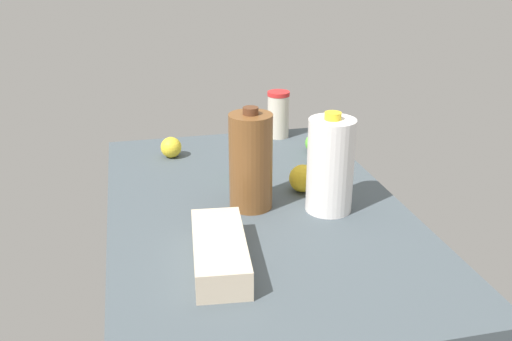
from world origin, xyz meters
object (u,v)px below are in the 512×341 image
Objects in this scene: tumbler_cup at (278,114)px; lemon_by_jug at (303,178)px; lime_beside_bowl at (240,169)px; lime_far_back at (319,153)px; chocolate_milk_jug at (251,161)px; lime_near_front at (315,143)px; lemon_loose at (171,147)px; milk_jug at (330,165)px; egg_carton at (220,251)px.

tumbler_cup is 2.12× the size of lemon_by_jug.
lime_beside_bowl is 0.91× the size of lime_far_back.
chocolate_milk_jug is 4.20× the size of lime_near_front.
chocolate_milk_jug is 4.30× the size of lime_far_back.
tumbler_cup is 57.04cm from chocolate_milk_jug.
tumbler_cup is 0.61× the size of chocolate_milk_jug.
lime_near_front reaches higher than lime_far_back.
lime_near_front is (-18.24, -7.48, -4.96)cm from tumbler_cup.
lemon_loose is at bearing 39.33° from lime_beside_bowl.
milk_jug is 4.08× the size of lime_near_front.
tumbler_cup reaches higher than lime_near_front.
lime_far_back is at bearing -109.16° from lemon_loose.
egg_carton is at bearing 122.33° from milk_jug.
lime_beside_bowl is (18.84, -0.92, -9.79)cm from chocolate_milk_jug.
chocolate_milk_jug is at bearing -157.37° from lemon_loose.
lime_far_back is at bearing 169.86° from lime_near_front.
lime_beside_bowl is at bearing 148.58° from tumbler_cup.
tumbler_cup is at bearing 12.03° from lime_far_back.
milk_jug is 59.97cm from lemon_loose.
lemon_by_jug is (-34.70, -32.96, 0.52)cm from lemon_loose.
chocolate_milk_jug is at bearing -19.94° from egg_carton.
lime_near_front is 1.02× the size of lime_far_back.
chocolate_milk_jug reaches higher than lime_beside_bowl.
lemon_by_jug is at bearing 155.42° from lime_near_front.
tumbler_cup is 2.87× the size of lime_beside_bowl.
lime_near_front is at bearing -40.18° from chocolate_milk_jug.
tumbler_cup is 40.61cm from lemon_loose.
lime_far_back reaches higher than lime_beside_bowl.
chocolate_milk_jug reaches higher than lemon_by_jug.
tumbler_cup reaches higher than lemon_loose.
lime_beside_bowl is (25.32, 18.16, -9.40)cm from milk_jug.
tumbler_cup reaches higher than lemon_by_jug.
tumbler_cup is 39.94cm from lime_beside_bowl.
egg_carton is 47.43cm from lime_beside_bowl.
lemon_loose is (47.11, 36.02, -8.92)cm from milk_jug.
tumbler_cup is at bearing -72.71° from lemon_loose.
lime_near_front is at bearing -28.80° from egg_carton.
milk_jug is 15.30cm from lemon_by_jug.
lime_near_front is at bearing -10.14° from lime_far_back.
lemon_loose reaches higher than lime_near_front.
chocolate_milk_jug is at bearing 71.25° from milk_jug.
lemon_loose is 28.18cm from lime_beside_bowl.
lemon_by_jug is at bearing -136.47° from lemon_loose.
lime_beside_bowl is at bearing 35.66° from milk_jug.
milk_jug reaches higher than tumbler_cup.
egg_carton is 4.37× the size of lemon_loose.
lemon_by_jug is 22.41cm from lime_far_back.
lime_beside_bowl is 0.89× the size of lime_near_front.
tumbler_cup is 2.45× the size of lemon_loose.
lime_far_back is (25.23, -27.40, -9.50)cm from chocolate_milk_jug.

